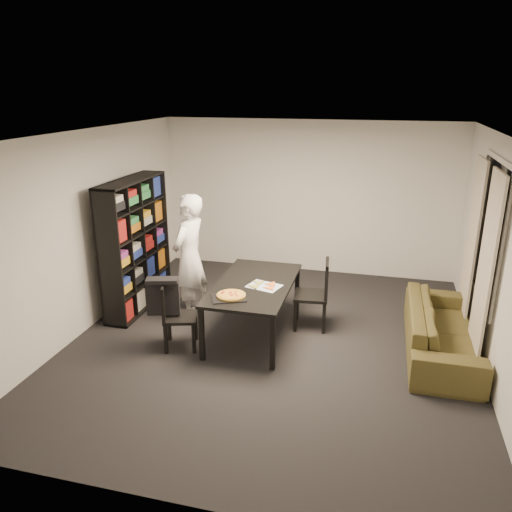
% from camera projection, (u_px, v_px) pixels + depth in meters
% --- Properties ---
extents(room, '(5.01, 5.51, 2.61)m').
position_uv_depth(room, '(273.00, 245.00, 5.99)').
color(room, black).
rests_on(room, ground).
extents(window_pane, '(0.02, 1.40, 1.60)m').
position_uv_depth(window_pane, '(490.00, 230.00, 5.89)').
color(window_pane, black).
rests_on(window_pane, room).
extents(window_frame, '(0.03, 1.52, 1.72)m').
position_uv_depth(window_frame, '(489.00, 230.00, 5.89)').
color(window_frame, white).
rests_on(window_frame, room).
extents(curtain_left, '(0.03, 0.70, 2.25)m').
position_uv_depth(curtain_left, '(485.00, 272.00, 5.55)').
color(curtain_left, beige).
rests_on(curtain_left, room).
extents(curtain_right, '(0.03, 0.70, 2.25)m').
position_uv_depth(curtain_right, '(471.00, 245.00, 6.50)').
color(curtain_right, beige).
rests_on(curtain_right, room).
extents(bookshelf, '(0.35, 1.50, 1.90)m').
position_uv_depth(bookshelf, '(135.00, 245.00, 7.15)').
color(bookshelf, black).
rests_on(bookshelf, room).
extents(dining_table, '(0.95, 1.72, 0.71)m').
position_uv_depth(dining_table, '(254.00, 288.00, 6.42)').
color(dining_table, black).
rests_on(dining_table, room).
extents(chair_left, '(0.50, 0.50, 0.86)m').
position_uv_depth(chair_left, '(173.00, 311.00, 6.13)').
color(chair_left, black).
rests_on(chair_left, room).
extents(chair_right, '(0.48, 0.48, 0.95)m').
position_uv_depth(chair_right, '(318.00, 290.00, 6.64)').
color(chair_right, black).
rests_on(chair_right, room).
extents(draped_jacket, '(0.41, 0.27, 0.47)m').
position_uv_depth(draped_jacket, '(163.00, 295.00, 6.05)').
color(draped_jacket, black).
rests_on(draped_jacket, chair_left).
extents(person, '(0.52, 0.70, 1.76)m').
position_uv_depth(person, '(189.00, 257.00, 6.85)').
color(person, white).
rests_on(person, room).
extents(baking_tray, '(0.50, 0.46, 0.01)m').
position_uv_depth(baking_tray, '(229.00, 297.00, 5.95)').
color(baking_tray, black).
rests_on(baking_tray, dining_table).
extents(pepperoni_pizza, '(0.35, 0.35, 0.03)m').
position_uv_depth(pepperoni_pizza, '(231.00, 295.00, 5.96)').
color(pepperoni_pizza, olive).
rests_on(pepperoni_pizza, dining_table).
extents(kitchen_towel, '(0.47, 0.40, 0.01)m').
position_uv_depth(kitchen_towel, '(264.00, 286.00, 6.29)').
color(kitchen_towel, white).
rests_on(kitchen_towel, dining_table).
extents(pizza_slices, '(0.42, 0.37, 0.01)m').
position_uv_depth(pizza_slices, '(264.00, 285.00, 6.29)').
color(pizza_slices, gold).
rests_on(pizza_slices, dining_table).
extents(sofa, '(0.80, 2.05, 0.60)m').
position_uv_depth(sofa, '(442.00, 330.00, 6.07)').
color(sofa, '#3C3118').
rests_on(sofa, room).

